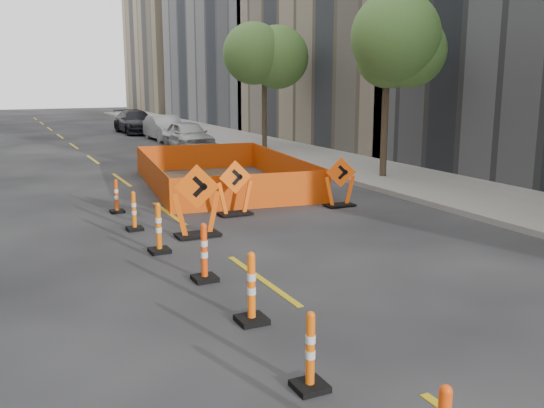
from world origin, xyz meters
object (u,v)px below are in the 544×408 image
channelizer_7 (116,196)px  chevron_sign_center (235,188)px  channelizer_4 (204,252)px  parked_car_near (188,135)px  channelizer_2 (310,351)px  parked_car_far (136,122)px  channelizer_3 (251,288)px  chevron_sign_left (197,201)px  chevron_sign_right (340,182)px  channelizer_6 (134,211)px  parked_car_mid (165,128)px  channelizer_5 (159,228)px

channelizer_7 → chevron_sign_center: bearing=-31.1°
channelizer_4 → parked_car_near: parked_car_near is taller
channelizer_2 → parked_car_far: bearing=80.2°
channelizer_7 → chevron_sign_center: (2.75, -1.66, 0.28)m
channelizer_3 → channelizer_4: (0.00, 2.10, -0.01)m
channelizer_2 → parked_car_far: size_ratio=0.19×
chevron_sign_left → chevron_sign_right: chevron_sign_left is taller
channelizer_2 → channelizer_4: size_ratio=0.91×
channelizer_3 → channelizer_6: bearing=92.6°
channelizer_4 → parked_car_mid: bearing=75.8°
chevron_sign_center → channelizer_3: bearing=-109.4°
channelizer_6 → parked_car_mid: (6.44, 20.17, 0.25)m
parked_car_far → channelizer_2: bearing=-101.0°
channelizer_5 → chevron_sign_left: chevron_sign_left is taller
channelizer_4 → parked_car_far: size_ratio=0.21×
channelizer_2 → channelizer_7: channelizer_2 is taller
channelizer_2 → channelizer_5: size_ratio=0.91×
parked_car_near → channelizer_6: bearing=-114.1°
channelizer_6 → chevron_sign_center: bearing=9.1°
channelizer_3 → chevron_sign_left: size_ratio=0.65×
parked_car_mid → parked_car_far: size_ratio=0.87×
channelizer_5 → chevron_sign_center: bearing=42.9°
channelizer_3 → chevron_sign_right: size_ratio=0.78×
channelizer_5 → channelizer_4: bearing=-83.0°
channelizer_6 → parked_car_far: parked_car_far is taller
chevron_sign_center → parked_car_mid: size_ratio=0.34×
chevron_sign_left → chevron_sign_right: (4.68, 1.43, -0.14)m
channelizer_3 → parked_car_near: 22.38m
channelizer_6 → parked_car_far: bearing=76.8°
channelizer_4 → channelizer_5: channelizer_4 is taller
channelizer_4 → chevron_sign_left: 3.11m
parked_car_near → channelizer_4: bearing=-108.9°
channelizer_6 → parked_car_mid: size_ratio=0.22×
chevron_sign_center → channelizer_7: bearing=149.6°
channelizer_4 → channelizer_5: (-0.26, 2.10, -0.00)m
channelizer_2 → chevron_sign_left: chevron_sign_left is taller
channelizer_5 → channelizer_6: channelizer_5 is taller
parked_car_mid → channelizer_3: bearing=-103.5°
parked_car_far → channelizer_7: bearing=-105.5°
channelizer_6 → parked_car_mid: bearing=72.3°
chevron_sign_right → chevron_sign_center: bearing=-165.0°
channelizer_6 → chevron_sign_right: bearing=1.9°
channelizer_5 → parked_car_near: bearing=70.3°
channelizer_2 → parked_car_near: (6.12, 23.67, 0.24)m
channelizer_3 → channelizer_4: size_ratio=1.03×
chevron_sign_left → chevron_sign_center: (1.60, 1.67, -0.10)m
channelizer_6 → chevron_sign_left: size_ratio=0.56×
channelizer_2 → chevron_sign_right: bearing=56.3°
chevron_sign_center → parked_car_far: same height
channelizer_7 → chevron_sign_right: 6.14m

